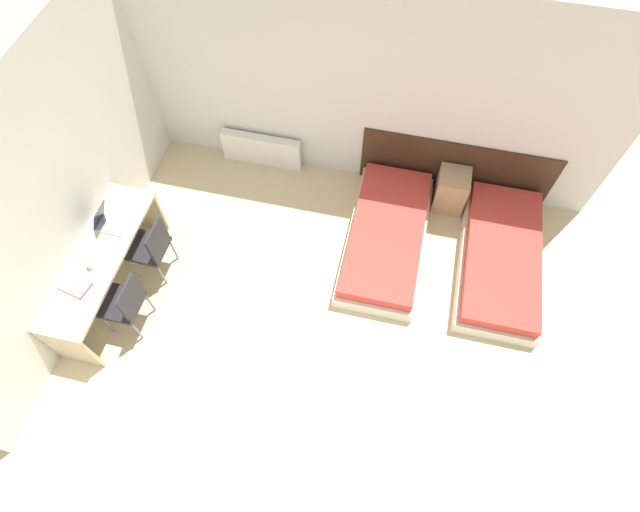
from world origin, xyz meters
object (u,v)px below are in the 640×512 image
Objects in this scene: bed_near_window at (386,236)px; nightstand at (451,190)px; laptop at (108,222)px; bed_near_door at (500,258)px; chair_near_laptop at (152,246)px; chair_near_notebook at (125,302)px.

bed_near_window is 3.62× the size of nightstand.
nightstand is (0.69, 0.80, 0.11)m from bed_near_window.
nightstand is 4.09m from laptop.
laptop is at bearing -168.20° from bed_near_door.
nightstand is (-0.69, 0.80, 0.11)m from bed_near_door.
laptop is (-3.68, -1.71, 0.52)m from nightstand.
laptop reaches higher than chair_near_laptop.
chair_near_laptop is 1.00× the size of chair_near_notebook.
laptop reaches higher than nightstand.
chair_near_laptop is (-3.93, -0.95, 0.34)m from bed_near_door.
laptop is at bearing -155.05° from nightstand.
bed_near_door is 4.51m from laptop.
chair_near_notebook is 2.71× the size of laptop.
bed_near_window is at bearing 33.87° from chair_near_notebook.
chair_near_laptop is at bearing -151.62° from nightstand.
bed_near_window is 2.22× the size of chair_near_notebook.
chair_near_notebook reaches higher than bed_near_door.
bed_near_door is at bearing 23.76° from chair_near_notebook.
bed_near_door is 2.22× the size of chair_near_laptop.
bed_near_door is at bearing 0.00° from bed_near_window.
chair_near_notebook is (-3.24, -2.47, 0.23)m from nightstand.
laptop is (-4.37, -0.91, 0.63)m from bed_near_door.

